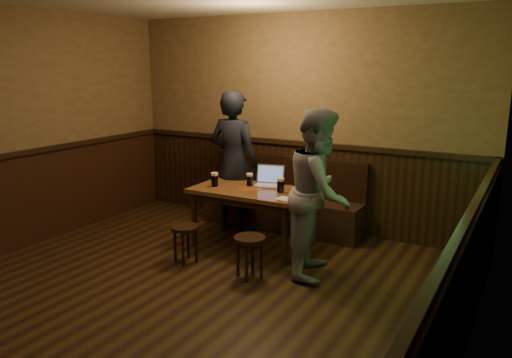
{
  "coord_description": "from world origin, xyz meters",
  "views": [
    {
      "loc": [
        2.8,
        -3.0,
        2.15
      ],
      "look_at": [
        0.06,
        1.8,
        0.88
      ],
      "focal_mm": 35.0,
      "sensor_mm": 36.0,
      "label": 1
    }
  ],
  "objects": [
    {
      "name": "pub_table",
      "position": [
        -0.07,
        1.9,
        0.63
      ],
      "size": [
        1.37,
        0.8,
        0.73
      ],
      "rotation": [
        0.0,
        0.0,
        0.02
      ],
      "color": "brown",
      "rests_on": "ground"
    },
    {
      "name": "person_grey",
      "position": [
        0.92,
        1.61,
        0.87
      ],
      "size": [
        0.83,
        0.97,
        1.74
      ],
      "primitive_type": "imported",
      "rotation": [
        0.0,
        0.0,
        1.79
      ],
      "color": "gray",
      "rests_on": "ground"
    },
    {
      "name": "pint_left",
      "position": [
        -0.48,
        1.76,
        0.81
      ],
      "size": [
        0.11,
        0.11,
        0.18
      ],
      "color": "#B2162C",
      "rests_on": "pub_table"
    },
    {
      "name": "pint_right",
      "position": [
        0.32,
        1.91,
        0.81
      ],
      "size": [
        0.11,
        0.11,
        0.17
      ],
      "color": "#B2162C",
      "rests_on": "pub_table"
    },
    {
      "name": "person_suit",
      "position": [
        -0.56,
        2.31,
        0.92
      ],
      "size": [
        0.68,
        0.46,
        1.85
      ],
      "primitive_type": "imported",
      "rotation": [
        0.0,
        0.0,
        3.16
      ],
      "color": "black",
      "rests_on": "ground"
    },
    {
      "name": "bench",
      "position": [
        -0.07,
        2.75,
        0.31
      ],
      "size": [
        2.2,
        0.5,
        0.95
      ],
      "color": "black",
      "rests_on": "ground"
    },
    {
      "name": "pint_mid",
      "position": [
        -0.14,
        1.99,
        0.8
      ],
      "size": [
        0.1,
        0.1,
        0.16
      ],
      "color": "#B2162C",
      "rests_on": "pub_table"
    },
    {
      "name": "stool_right",
      "position": [
        0.36,
        1.14,
        0.35
      ],
      "size": [
        0.4,
        0.4,
        0.44
      ],
      "rotation": [
        0.0,
        0.0,
        0.28
      ],
      "color": "black",
      "rests_on": "ground"
    },
    {
      "name": "room",
      "position": [
        0.0,
        0.22,
        1.2
      ],
      "size": [
        5.04,
        6.04,
        2.84
      ],
      "color": "black",
      "rests_on": "ground"
    },
    {
      "name": "laptop",
      "position": [
        0.04,
        2.15,
        0.79
      ],
      "size": [
        0.39,
        0.34,
        0.24
      ],
      "rotation": [
        0.0,
        0.0,
        0.24
      ],
      "color": "silver",
      "rests_on": "pub_table"
    },
    {
      "name": "menu",
      "position": [
        0.51,
        1.69,
        0.73
      ],
      "size": [
        0.24,
        0.18,
        0.0
      ],
      "primitive_type": "cube",
      "rotation": [
        0.0,
        0.0,
        -0.14
      ],
      "color": "silver",
      "rests_on": "pub_table"
    },
    {
      "name": "stool_left",
      "position": [
        -0.46,
        1.13,
        0.34
      ],
      "size": [
        0.41,
        0.41,
        0.42
      ],
      "rotation": [
        0.0,
        0.0,
        0.41
      ],
      "color": "black",
      "rests_on": "ground"
    }
  ]
}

